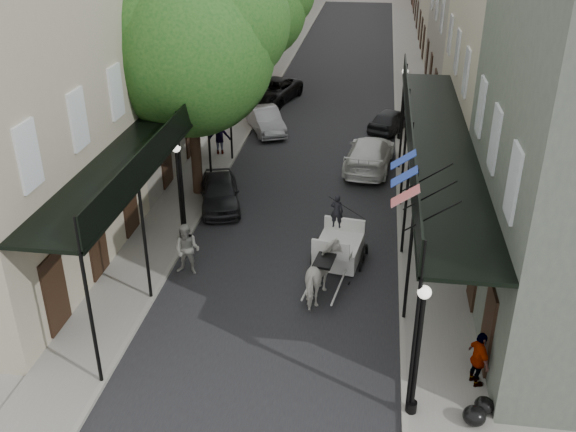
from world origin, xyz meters
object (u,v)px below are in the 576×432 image
(car_left_near, at_px, (220,192))
(car_left_mid, at_px, (266,120))
(tree_near, at_px, (200,42))
(pedestrian_walking, at_px, (187,250))
(car_right_far, at_px, (391,120))
(lamppost_right_near, at_px, (418,350))
(lamppost_left, at_px, (180,190))
(horse, at_px, (323,275))
(carriage, at_px, (342,229))
(car_left_far, at_px, (273,91))
(pedestrian_sidewalk_right, at_px, (479,359))
(car_right_near, at_px, (369,154))
(tree_far, at_px, (262,3))
(pedestrian_sidewalk_left, at_px, (219,136))
(lamppost_right_far, at_px, (403,103))

(car_left_near, xyz_separation_m, car_left_mid, (0.31, 9.37, 0.00))
(tree_near, bearing_deg, pedestrian_walking, -81.60)
(tree_near, xyz_separation_m, car_right_far, (7.80, 9.32, -5.87))
(lamppost_right_near, xyz_separation_m, lamppost_left, (-8.20, 8.00, 0.00))
(horse, bearing_deg, lamppost_right_near, 127.14)
(carriage, bearing_deg, lamppost_left, -175.77)
(car_left_far, bearing_deg, lamppost_left, -75.96)
(tree_near, height_order, lamppost_right_near, tree_near)
(lamppost_right_near, height_order, pedestrian_sidewalk_right, lamppost_right_near)
(lamppost_left, relative_size, pedestrian_sidewalk_right, 2.30)
(carriage, height_order, pedestrian_sidewalk_right, carriage)
(pedestrian_sidewalk_right, relative_size, car_right_near, 0.32)
(car_right_near, relative_size, car_right_far, 1.37)
(carriage, bearing_deg, tree_far, 116.60)
(pedestrian_sidewalk_left, relative_size, car_left_near, 0.48)
(pedestrian_walking, bearing_deg, car_left_far, 96.33)
(car_left_near, height_order, car_left_mid, car_left_mid)
(tree_far, bearing_deg, car_left_far, -15.38)
(pedestrian_sidewalk_left, bearing_deg, car_right_near, 164.78)
(pedestrian_sidewalk_left, xyz_separation_m, car_right_near, (7.33, -0.59, -0.33))
(carriage, bearing_deg, pedestrian_sidewalk_right, -49.31)
(carriage, xyz_separation_m, car_right_near, (0.76, 8.44, -0.41))
(tree_far, relative_size, car_right_near, 1.73)
(tree_far, bearing_deg, pedestrian_walking, -87.20)
(tree_near, xyz_separation_m, horse, (5.64, -7.30, -5.62))
(lamppost_right_near, xyz_separation_m, car_right_near, (-1.50, 16.00, -1.33))
(lamppost_right_far, height_order, pedestrian_sidewalk_right, lamppost_right_far)
(car_left_far, bearing_deg, tree_near, -76.84)
(horse, xyz_separation_m, car_left_far, (-5.04, 21.12, -0.19))
(pedestrian_walking, height_order, pedestrian_sidewalk_left, pedestrian_sidewalk_left)
(car_left_far, height_order, car_right_far, car_left_far)
(tree_far, height_order, pedestrian_walking, tree_far)
(lamppost_right_far, distance_m, horse, 15.40)
(car_left_near, distance_m, car_right_near, 7.81)
(lamppost_right_near, height_order, lamppost_left, same)
(pedestrian_walking, bearing_deg, carriage, 25.03)
(horse, bearing_deg, lamppost_left, -20.92)
(car_right_near, bearing_deg, lamppost_left, 55.83)
(pedestrian_sidewalk_left, relative_size, car_right_far, 0.51)
(lamppost_right_far, xyz_separation_m, carriage, (-2.26, -12.44, -0.92))
(horse, height_order, carriage, carriage)
(pedestrian_walking, xyz_separation_m, car_left_far, (-0.35, 20.26, -0.23))
(pedestrian_sidewalk_left, height_order, pedestrian_sidewalk_right, pedestrian_sidewalk_left)
(lamppost_right_far, bearing_deg, lamppost_left, -124.35)
(tree_far, relative_size, lamppost_right_far, 2.32)
(pedestrian_sidewalk_right, bearing_deg, car_right_near, -9.13)
(car_left_far, relative_size, car_right_near, 0.99)
(lamppost_right_near, height_order, car_right_near, lamppost_right_near)
(lamppost_right_near, bearing_deg, carriage, 106.66)
(pedestrian_walking, xyz_separation_m, car_left_mid, (0.15, 14.64, -0.26))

